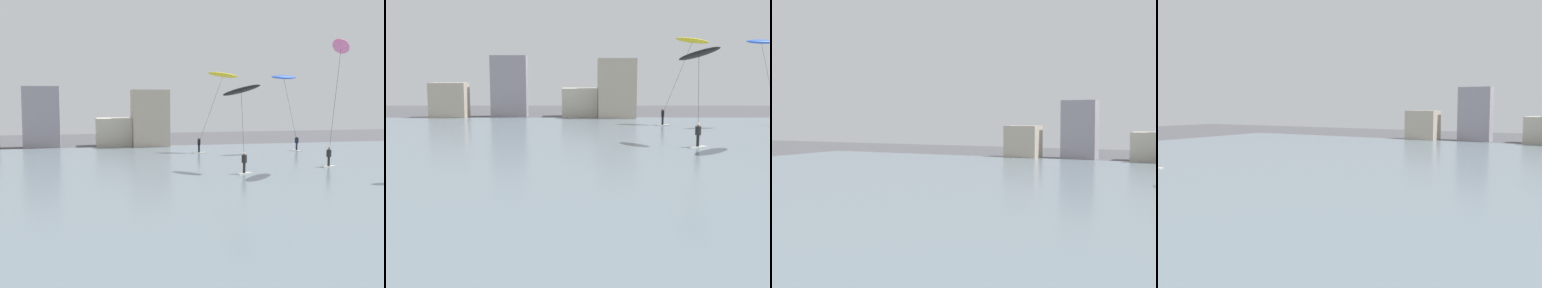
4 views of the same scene
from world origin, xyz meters
TOP-DOWN VIEW (x-y plane):
  - water_bay at (0.00, 31.17)m, footprint 84.00×52.00m
  - far_shore_buildings at (-1.05, 58.63)m, footprint 23.43×5.61m
  - kitesurfer_blue at (18.84, 46.90)m, footprint 4.24×3.29m
  - kitesurfer_yellow at (12.78, 49.89)m, footprint 5.30×2.58m
  - kitesurfer_black at (10.36, 35.98)m, footprint 3.08×3.82m

SIDE VIEW (x-z plane):
  - water_bay at x=0.00m, z-range 0.00..0.10m
  - far_shore_buildings at x=-1.05m, z-range -0.73..6.44m
  - kitesurfer_black at x=10.36m, z-range 2.47..9.41m
  - kitesurfer_blue at x=18.84m, z-range 3.13..11.25m
  - kitesurfer_yellow at x=12.78m, z-range 3.21..11.89m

